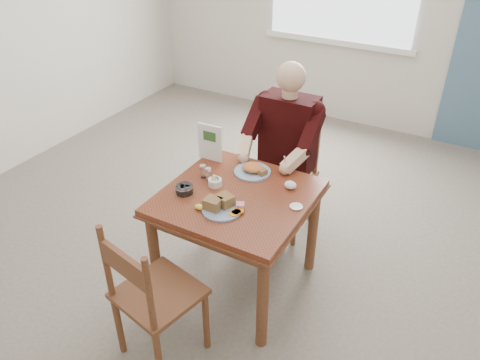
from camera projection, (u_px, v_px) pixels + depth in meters
The scene contains 15 objects.
floor at pixel (237, 281), 3.34m from camera, with size 6.00×6.00×0.00m, color #61584E.
wall_back at pixel (380, 0), 4.81m from camera, with size 5.50×5.50×0.00m, color beige.
lemon_wedge at pixel (199, 207), 2.80m from camera, with size 0.06×0.04×0.03m, color yellow.
napkin at pixel (290, 185), 2.99m from camera, with size 0.08×0.07×0.05m, color white.
metal_dish at pixel (296, 207), 2.82m from camera, with size 0.08×0.08×0.01m, color silver.
table at pixel (237, 209), 3.00m from camera, with size 0.92×0.92×0.75m.
chair_far at pixel (287, 173), 3.67m from camera, with size 0.42×0.42×0.95m.
chair_near at pixel (152, 296), 2.57m from camera, with size 0.50×0.50×0.95m.
diner at pixel (284, 140), 3.43m from camera, with size 0.53×0.56×1.39m.
near_plate at pixel (221, 205), 2.79m from camera, with size 0.27×0.27×0.08m.
far_plate at pixel (253, 170), 3.15m from camera, with size 0.32×0.32×0.07m.
caddy at pixel (215, 182), 3.02m from camera, with size 0.10×0.10×0.07m.
shakers at pixel (206, 173), 3.07m from camera, with size 0.10×0.06×0.09m.
creamer at pixel (184, 189), 2.94m from camera, with size 0.11×0.11×0.05m.
menu at pixel (210, 142), 3.24m from camera, with size 0.18×0.02×0.27m.
Camera 1 is at (1.21, -2.12, 2.39)m, focal length 35.00 mm.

